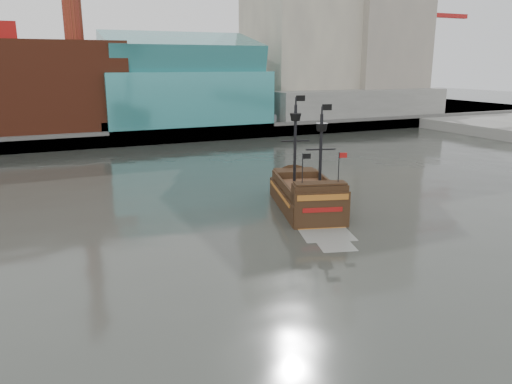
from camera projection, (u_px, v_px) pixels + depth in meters
name	position (u px, v px, depth m)	size (l,w,h in m)	color
ground	(362.00, 301.00, 29.07)	(400.00, 400.00, 0.00)	#252722
promenade_far	(112.00, 121.00, 109.96)	(220.00, 60.00, 2.00)	slate
seawall	(140.00, 138.00, 83.87)	(220.00, 1.00, 2.60)	#4C4C49
skyline	(136.00, 6.00, 99.58)	(149.00, 45.00, 62.00)	brown
crane_a	(427.00, 40.00, 127.99)	(22.50, 4.00, 32.25)	slate
crane_b	(427.00, 55.00, 141.53)	(19.10, 4.00, 26.25)	slate
pirate_ship	(306.00, 199.00, 47.13)	(8.58, 15.81, 11.35)	black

